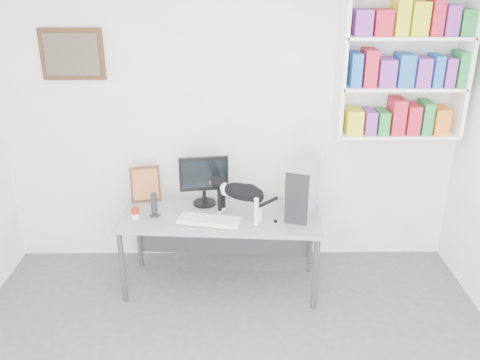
# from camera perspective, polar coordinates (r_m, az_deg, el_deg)

# --- Properties ---
(room) EXTENTS (4.01, 4.01, 2.70)m
(room) POSITION_cam_1_polar(r_m,az_deg,el_deg) (2.57, -1.33, -5.16)
(room) COLOR #5C5C62
(room) RESTS_ON ground
(bookshelf) EXTENTS (1.03, 0.28, 1.24)m
(bookshelf) POSITION_cam_1_polar(r_m,az_deg,el_deg) (4.40, 17.94, 12.45)
(bookshelf) COLOR white
(bookshelf) RESTS_ON room
(wall_art) EXTENTS (0.52, 0.04, 0.42)m
(wall_art) POSITION_cam_1_polar(r_m,az_deg,el_deg) (4.50, -18.33, 13.26)
(wall_art) COLOR #482517
(wall_art) RESTS_ON room
(desk) EXTENTS (1.68, 0.75, 0.68)m
(desk) POSITION_cam_1_polar(r_m,az_deg,el_deg) (4.34, -2.14, -7.97)
(desk) COLOR gray
(desk) RESTS_ON room
(monitor) EXTENTS (0.44, 0.25, 0.44)m
(monitor) POSITION_cam_1_polar(r_m,az_deg,el_deg) (4.28, -4.08, -0.04)
(monitor) COLOR black
(monitor) RESTS_ON desk
(keyboard) EXTENTS (0.52, 0.29, 0.04)m
(keyboard) POSITION_cam_1_polar(r_m,az_deg,el_deg) (4.05, -3.45, -4.53)
(keyboard) COLOR silver
(keyboard) RESTS_ON desk
(pc_tower) EXTENTS (0.33, 0.48, 0.44)m
(pc_tower) POSITION_cam_1_polar(r_m,az_deg,el_deg) (4.14, 7.03, -0.96)
(pc_tower) COLOR #BBBCC1
(pc_tower) RESTS_ON desk
(speaker) EXTENTS (0.09, 0.09, 0.21)m
(speaker) POSITION_cam_1_polar(r_m,az_deg,el_deg) (4.17, -9.63, -2.70)
(speaker) COLOR black
(speaker) RESTS_ON desk
(leaning_print) EXTENTS (0.27, 0.15, 0.32)m
(leaning_print) POSITION_cam_1_polar(r_m,az_deg,el_deg) (4.44, -10.59, -0.37)
(leaning_print) COLOR #482517
(leaning_print) RESTS_ON desk
(soup_can) EXTENTS (0.08, 0.08, 0.09)m
(soup_can) POSITION_cam_1_polar(r_m,az_deg,el_deg) (4.17, -11.67, -3.71)
(soup_can) COLOR #A01A0D
(soup_can) RESTS_ON desk
(cat) EXTENTS (0.54, 0.37, 0.33)m
(cat) POSITION_cam_1_polar(r_m,az_deg,el_deg) (4.03, 0.10, -2.35)
(cat) COLOR black
(cat) RESTS_ON desk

